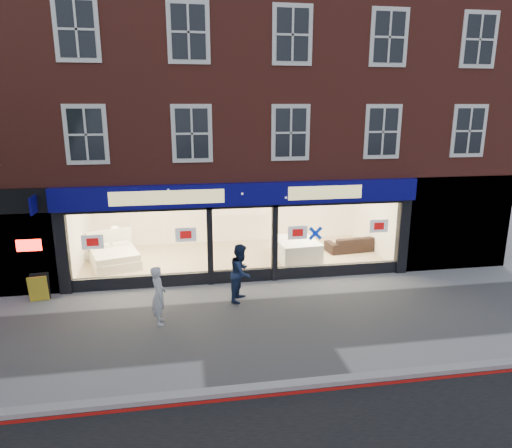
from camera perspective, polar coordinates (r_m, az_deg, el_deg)
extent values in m
plane|color=gray|center=(12.37, 0.35, -12.35)|extent=(120.00, 120.00, 0.00)
cube|color=#8C0A07|center=(9.75, 3.68, -20.44)|extent=(60.00, 0.10, 0.01)
cube|color=gray|center=(9.88, 3.40, -19.53)|extent=(60.00, 0.25, 0.12)
cube|color=tan|center=(17.15, -2.66, -4.33)|extent=(11.00, 4.50, 0.10)
cube|color=maroon|center=(18.00, -3.62, 17.88)|extent=(19.00, 8.00, 6.70)
cube|color=#080666|center=(14.13, -1.63, 3.75)|extent=(11.40, 0.28, 0.70)
cube|color=black|center=(15.07, -1.66, -6.43)|extent=(11.00, 0.18, 0.40)
cube|color=black|center=(15.00, -23.00, -3.28)|extent=(0.35, 0.30, 2.60)
cube|color=black|center=(16.33, 17.81, -1.41)|extent=(0.35, 0.30, 2.60)
cube|color=white|center=(14.54, -14.46, -2.50)|extent=(4.20, 0.02, 2.10)
cube|color=white|center=(15.36, 10.45, -1.36)|extent=(4.20, 0.02, 2.10)
cube|color=white|center=(14.92, -1.78, -2.79)|extent=(1.80, 0.02, 2.10)
cube|color=silver|center=(18.96, -3.52, 1.42)|extent=(11.00, 0.20, 2.60)
cube|color=#FFEAC6|center=(16.50, -2.76, 4.07)|extent=(11.00, 4.50, 0.12)
cube|color=#FF140C|center=(15.07, -26.52, -2.40)|extent=(0.70, 0.04, 0.35)
cube|color=black|center=(17.37, 23.56, 0.18)|extent=(4.00, 0.40, 3.30)
cube|color=white|center=(16.97, -17.19, -4.46)|extent=(1.99, 2.17, 0.32)
cube|color=white|center=(16.89, -17.26, -3.59)|extent=(1.91, 2.09, 0.23)
cube|color=white|center=(17.77, -17.82, -2.37)|extent=(1.57, 0.59, 1.08)
cube|color=white|center=(17.41, -18.76, -2.60)|extent=(0.64, 0.45, 0.11)
cube|color=white|center=(17.51, -16.58, -2.34)|extent=(0.64, 0.45, 0.11)
cube|color=brown|center=(18.08, -17.07, -2.90)|extent=(0.59, 0.59, 0.55)
cube|color=white|center=(17.01, 5.00, -3.93)|extent=(1.59, 1.94, 0.24)
cube|color=white|center=(16.94, 5.02, -3.16)|extent=(1.59, 1.94, 0.24)
cube|color=white|center=(16.87, 5.04, -2.38)|extent=(1.59, 1.94, 0.24)
imported|color=black|center=(18.18, 11.87, -2.40)|extent=(2.08, 0.99, 0.58)
cube|color=gold|center=(14.97, -25.48, -7.19)|extent=(0.58, 0.42, 0.83)
imported|color=#B8BBC0|center=(12.34, -12.07, -8.70)|extent=(0.43, 0.61, 1.59)
imported|color=#182543|center=(13.46, -1.87, -6.06)|extent=(0.95, 1.04, 1.72)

